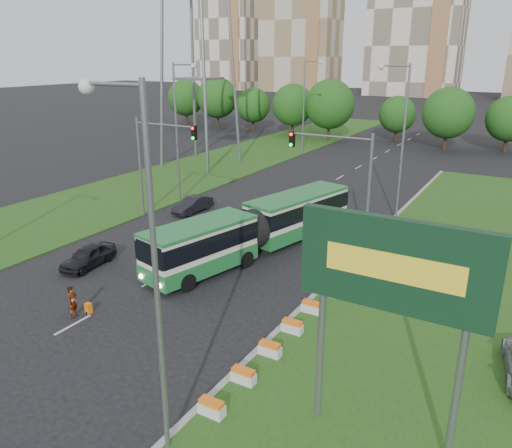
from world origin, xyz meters
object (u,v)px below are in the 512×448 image
Objects in this scene: shopping_trolley at (88,308)px; articulated_bus at (256,227)px; car_left_far at (193,205)px; pedestrian at (73,302)px; traffic_mast_median at (345,173)px; car_left_near at (88,256)px; billboard at (393,276)px; traffic_mast_left at (155,153)px.

articulated_bus is at bearing 80.13° from shopping_trolley.
pedestrian reaches higher than car_left_far.
traffic_mast_median is at bearing -4.82° from car_left_far.
articulated_bus is at bearing 37.49° from car_left_near.
shopping_trolley is at bearing -67.63° from car_left_far.
billboard and traffic_mast_left have the same top height.
articulated_bus is (-12.35, 12.84, -4.45)m from billboard.
traffic_mast_left is at bearing -176.23° from traffic_mast_median.
pedestrian is (6.84, -14.43, -4.50)m from traffic_mast_left.
car_left_far is (-13.92, 1.89, -4.70)m from traffic_mast_median.
billboard is 0.47× the size of articulated_bus.
traffic_mast_left is at bearing -178.21° from articulated_bus.
pedestrian is at bearing -118.32° from traffic_mast_median.
car_left_near is at bearing -123.01° from articulated_bus.
car_left_near is at bearing -75.39° from traffic_mast_left.
car_left_near is at bearing 142.98° from shopping_trolley.
traffic_mast_median is at bearing 3.77° from traffic_mast_left.
traffic_mast_median is at bearing 66.79° from shopping_trolley.
billboard is 1.00× the size of traffic_mast_left.
shopping_trolley is (5.88, -16.64, -0.39)m from car_left_far.
articulated_bus is at bearing 133.88° from billboard.
car_left_near is at bearing 28.40° from pedestrian.
pedestrian is at bearing -91.99° from articulated_bus.
articulated_bus reaches higher than car_left_near.
car_left_near reaches higher than shopping_trolley.
billboard is 16.67m from pedestrian.
car_left_near is (2.48, -9.52, -4.68)m from traffic_mast_left.
traffic_mast_left reaches higher than pedestrian.
billboard is 1.00× the size of traffic_mast_median.
articulated_bus is at bearing -11.88° from traffic_mast_left.
articulated_bus is (-4.88, -3.16, -3.63)m from traffic_mast_median.
traffic_mast_left reaches higher than car_left_near.
traffic_mast_median is 0.47× the size of articulated_bus.
car_left_near is 2.32× the size of pedestrian.
traffic_mast_left is 16.30m from shopping_trolley.
articulated_bus is 31.92× the size of shopping_trolley.
billboard is at bearing -21.07° from car_left_near.
shopping_trolley is (-3.16, -11.59, -1.45)m from articulated_bus.
billboard is 16.64m from shopping_trolley.
traffic_mast_median is at bearing -41.52° from pedestrian.
traffic_mast_median is at bearing 33.85° from car_left_near.
car_left_near is 12.47m from car_left_far.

